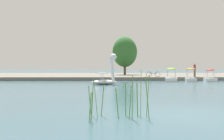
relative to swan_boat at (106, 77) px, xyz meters
The scene contains 10 objects.
ground_plane 16.54m from the swan_boat, 80.64° to the right, with size 445.57×445.57×0.00m, color #385966.
shore_bank_far 21.02m from the swan_boat, 82.65° to the left, with size 127.75×27.20×0.43m, color #6B665B.
swan_boat is the anchor object (origin of this frame).
pedal_boat_lime 9.11m from the swan_boat, 35.21° to the left, with size 1.81×2.41×1.57m.
pedal_boat_orange 10.95m from the swan_boat, 28.15° to the left, with size 1.50×2.32×1.56m.
pedal_boat_red 12.97m from the swan_boat, 23.57° to the left, with size 1.48×2.11×1.43m.
tree_broadleaf_behind_dock 19.33m from the swan_boat, 80.97° to the left, with size 5.76×5.79×6.25m.
person_on_path 14.03m from the swan_boat, 37.16° to the left, with size 0.25×0.23×1.75m.
bicycle_parked 10.09m from the swan_boat, 54.50° to the left, with size 1.71×0.36×0.67m.
reed_clump_foreground 16.92m from the swan_boat, 88.36° to the right, with size 1.99×1.16×1.54m.
Camera 1 is at (-2.60, -9.20, 1.60)m, focal length 43.29 mm.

